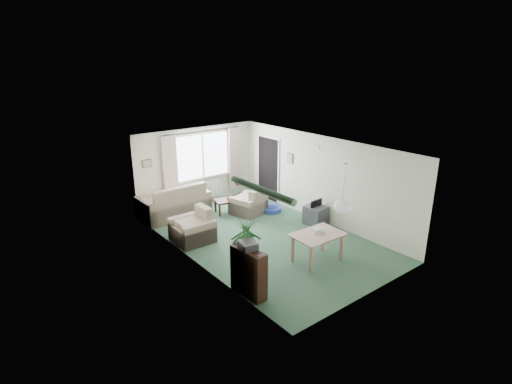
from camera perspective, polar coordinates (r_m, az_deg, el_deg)
ground at (r=10.26m, az=1.04°, el=-6.52°), size 6.50×6.50×0.00m
window at (r=12.40m, az=-7.66°, el=5.14°), size 1.80×0.03×1.30m
curtain_rod at (r=12.17m, az=-7.62°, el=8.60°), size 2.60×0.03×0.03m
curtain_left at (r=11.85m, az=-12.15°, el=3.10°), size 0.45×0.08×2.00m
curtain_right at (r=12.97m, az=-3.01°, el=4.84°), size 0.45×0.08×2.00m
radiator at (r=12.67m, az=-7.36°, el=0.26°), size 1.20×0.10×0.55m
doorway at (r=12.70m, az=1.78°, el=3.29°), size 0.03×0.95×2.00m
pendant_lamp at (r=8.31m, az=12.22°, el=-2.10°), size 0.36×0.36×0.36m
tinsel_garland at (r=6.62m, az=0.76°, el=0.31°), size 1.60×1.60×0.12m
bauble_cluster_a at (r=11.02m, az=3.44°, el=7.41°), size 0.20×0.20×0.20m
bauble_cluster_b at (r=10.39m, az=9.09°, el=6.51°), size 0.20×0.20×0.20m
wall_picture_back at (r=11.61m, az=-15.34°, el=3.96°), size 0.28×0.03×0.22m
wall_picture_right at (r=11.83m, az=4.90°, el=4.83°), size 0.03×0.24×0.30m
sofa at (r=11.70m, az=-11.69°, el=-1.10°), size 1.97×1.08×0.97m
armchair_corner at (r=11.67m, az=-1.12°, el=-1.26°), size 1.06×1.03×0.78m
armchair_left at (r=10.06m, az=-9.12°, el=-4.68°), size 0.89×0.94×0.84m
coffee_table at (r=11.84m, az=-3.70°, el=-1.96°), size 0.99×0.71×0.40m
photo_frame at (r=11.71m, az=-3.90°, el=-0.75°), size 0.12×0.04×0.16m
bookshelf at (r=7.75m, az=-1.06°, el=-11.41°), size 0.33×0.81×0.96m
hifi_box at (r=7.54m, az=-1.18°, el=-7.60°), size 0.33×0.39×0.14m
houseplant at (r=7.95m, az=-1.34°, el=-8.47°), size 0.80×0.80×1.48m
dining_table at (r=9.12m, az=8.70°, el=-7.89°), size 1.06×0.72×0.65m
gift_box at (r=9.02m, az=8.77°, el=-5.50°), size 0.27×0.21×0.12m
tv_cube at (r=11.10m, az=8.53°, el=-3.30°), size 0.54×0.59×0.51m
pet_bed at (r=11.94m, az=2.15°, el=-2.47°), size 0.81×0.81×0.12m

